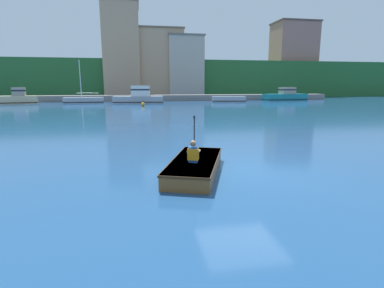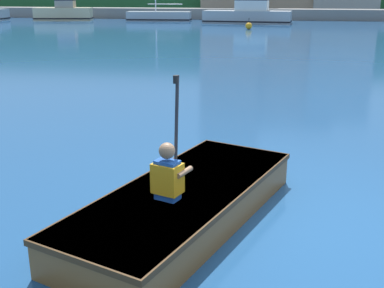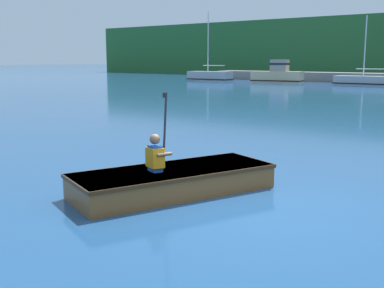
# 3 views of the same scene
# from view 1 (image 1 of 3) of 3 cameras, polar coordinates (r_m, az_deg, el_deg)

# --- Properties ---
(ground_plane) EXTENTS (300.00, 300.00, 0.00)m
(ground_plane) POSITION_cam_1_polar(r_m,az_deg,el_deg) (9.20, 9.50, -4.75)
(ground_plane) COLOR navy
(shoreline_ridge) EXTENTS (120.00, 20.00, 7.24)m
(shoreline_ridge) POSITION_cam_1_polar(r_m,az_deg,el_deg) (68.57, -7.74, 12.11)
(shoreline_ridge) COLOR #28602D
(shoreline_ridge) RESTS_ON ground
(waterfront_warehouse_left) EXTENTS (6.87, 8.36, 17.27)m
(waterfront_warehouse_left) POSITION_cam_1_polar(r_m,az_deg,el_deg) (61.55, -13.21, 16.72)
(waterfront_warehouse_left) COLOR tan
(waterfront_warehouse_left) RESTS_ON ground
(waterfront_office_block_center) EXTENTS (10.87, 7.28, 13.00)m
(waterfront_office_block_center) POSITION_cam_1_polar(r_m,az_deg,el_deg) (61.62, -7.00, 14.92)
(waterfront_office_block_center) COLOR tan
(waterfront_office_block_center) RESTS_ON ground
(waterfront_apartment_right) EXTENTS (7.04, 11.39, 11.79)m
(waterfront_apartment_right) POSITION_cam_1_polar(r_m,az_deg,el_deg) (63.74, -1.75, 14.33)
(waterfront_apartment_right) COLOR #B2A899
(waterfront_apartment_right) RESTS_ON ground
(waterfront_tower_far) EXTENTS (8.96, 6.76, 15.74)m
(waterfront_tower_far) POSITION_cam_1_polar(r_m,az_deg,el_deg) (72.12, 18.64, 14.98)
(waterfront_tower_far) COLOR #9E6B5B
(waterfront_tower_far) RESTS_ON ground
(marina_dock) EXTENTS (55.85, 2.40, 0.90)m
(marina_dock) POSITION_cam_1_polar(r_m,az_deg,el_deg) (47.62, -6.52, 8.73)
(marina_dock) COLOR slate
(marina_dock) RESTS_ON ground
(moored_boat_dock_west_end) EXTENTS (6.90, 2.67, 2.34)m
(moored_boat_dock_west_end) POSITION_cam_1_polar(r_m,az_deg,el_deg) (42.17, -10.07, 8.81)
(moored_boat_dock_west_end) COLOR #9EA3A8
(moored_boat_dock_west_end) RESTS_ON ground
(moored_boat_dock_west_inner) EXTENTS (7.13, 2.69, 2.07)m
(moored_boat_dock_west_inner) POSITION_cam_1_polar(r_m,az_deg,el_deg) (50.37, 17.37, 8.75)
(moored_boat_dock_west_inner) COLOR #197A84
(moored_boat_dock_west_inner) RESTS_ON ground
(moored_boat_dock_center_near) EXTENTS (5.39, 1.88, 5.78)m
(moored_boat_dock_center_near) POSITION_cam_1_polar(r_m,az_deg,el_deg) (44.32, -19.92, 7.85)
(moored_boat_dock_center_near) COLOR #9EA3A8
(moored_boat_dock_center_near) RESTS_ON ground
(moored_boat_dock_center_far) EXTENTS (4.98, 2.44, 2.14)m
(moored_boat_dock_center_far) POSITION_cam_1_polar(r_m,az_deg,el_deg) (45.77, -30.24, 7.55)
(moored_boat_dock_center_far) COLOR #CCB789
(moored_boat_dock_center_far) RESTS_ON ground
(moored_boat_dock_east_inner) EXTENTS (5.02, 2.26, 0.80)m
(moored_boat_dock_east_inner) POSITION_cam_1_polar(r_m,az_deg,el_deg) (44.78, 6.99, 8.45)
(moored_boat_dock_east_inner) COLOR #9EA3A8
(moored_boat_dock_east_inner) RESTS_ON ground
(rowboat_foreground) EXTENTS (2.33, 3.61, 0.41)m
(rowboat_foreground) POSITION_cam_1_polar(r_m,az_deg,el_deg) (8.68, 0.64, -3.98)
(rowboat_foreground) COLOR brown
(rowboat_foreground) RESTS_ON ground
(person_paddler) EXTENTS (0.42, 0.42, 1.27)m
(person_paddler) POSITION_cam_1_polar(r_m,az_deg,el_deg) (8.21, 0.23, -1.59)
(person_paddler) COLOR #1E4CA5
(person_paddler) RESTS_ON rowboat_foreground
(channel_buoy) EXTENTS (0.44, 0.44, 0.72)m
(channel_buoy) POSITION_cam_1_polar(r_m,az_deg,el_deg) (36.09, -9.33, 7.49)
(channel_buoy) COLOR orange
(channel_buoy) RESTS_ON ground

